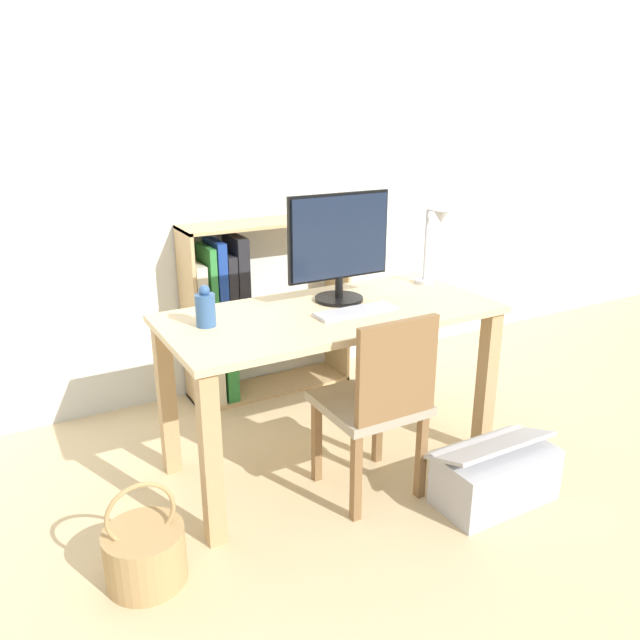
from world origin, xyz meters
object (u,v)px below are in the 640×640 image
object	(u,v)px
keyboard	(356,311)
vase	(205,308)
monitor	(339,242)
storage_box	(495,474)
chair	(378,400)
bookshelf	(238,312)
desk_lamp	(434,240)
basket	(145,553)

from	to	relation	value
keyboard	vase	size ratio (longest dim) A/B	2.14
monitor	storage_box	world-z (taller)	monitor
monitor	chair	distance (m)	0.72
keyboard	bookshelf	xyz separation A→B (m)	(-0.17, 0.95, -0.25)
chair	desk_lamp	bearing A→B (deg)	41.89
desk_lamp	basket	size ratio (longest dim) A/B	0.96
vase	desk_lamp	world-z (taller)	desk_lamp
desk_lamp	bookshelf	world-z (taller)	desk_lamp
chair	bookshelf	world-z (taller)	bookshelf
desk_lamp	chair	bearing A→B (deg)	-144.35
keyboard	monitor	bearing A→B (deg)	81.17
basket	storage_box	world-z (taller)	basket
keyboard	desk_lamp	world-z (taller)	desk_lamp
basket	storage_box	distance (m)	1.43
bookshelf	storage_box	bearing A→B (deg)	-69.79
chair	keyboard	bearing A→B (deg)	86.12
monitor	keyboard	xyz separation A→B (m)	(-0.03, -0.20, -0.26)
monitor	keyboard	bearing A→B (deg)	-98.83
keyboard	desk_lamp	size ratio (longest dim) A/B	0.97
keyboard	storage_box	bearing A→B (deg)	-54.52
basket	bookshelf	bearing A→B (deg)	54.86
desk_lamp	bookshelf	xyz separation A→B (m)	(-0.72, 0.77, -0.48)
chair	basket	bearing A→B (deg)	-172.05
monitor	bookshelf	distance (m)	0.93
monitor	basket	size ratio (longest dim) A/B	1.27
storage_box	keyboard	bearing A→B (deg)	125.48
desk_lamp	basket	distance (m)	1.86
monitor	chair	xyz separation A→B (m)	(-0.07, -0.44, -0.56)
desk_lamp	vase	bearing A→B (deg)	-178.97
monitor	storage_box	bearing A→B (deg)	-64.56
chair	bookshelf	distance (m)	1.20
desk_lamp	storage_box	distance (m)	1.12
desk_lamp	storage_box	xyz separation A→B (m)	(-0.18, -0.70, -0.85)
bookshelf	storage_box	world-z (taller)	bookshelf
vase	desk_lamp	bearing A→B (deg)	1.03
vase	chair	size ratio (longest dim) A/B	0.21
keyboard	vase	bearing A→B (deg)	165.47
vase	bookshelf	xyz separation A→B (m)	(0.45, 0.79, -0.32)
basket	storage_box	bearing A→B (deg)	-9.99
vase	desk_lamp	size ratio (longest dim) A/B	0.45
chair	bookshelf	xyz separation A→B (m)	(-0.13, 1.20, 0.05)
storage_box	basket	bearing A→B (deg)	170.01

